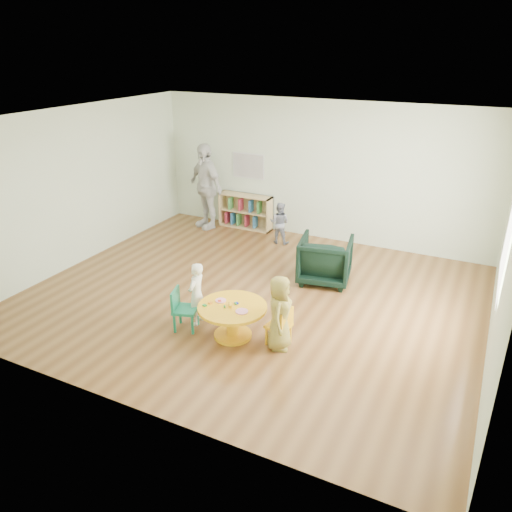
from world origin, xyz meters
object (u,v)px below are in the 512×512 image
at_px(toddler, 280,223).
at_px(adult_caretaker, 206,186).
at_px(bookshelf, 246,211).
at_px(kid_chair_left, 182,308).
at_px(activity_table, 232,315).
at_px(kid_chair_right, 281,325).
at_px(child_left, 197,294).
at_px(child_right, 280,313).
at_px(armchair, 325,260).

distance_m(toddler, adult_caretaker, 1.91).
bearing_deg(bookshelf, kid_chair_left, -74.42).
distance_m(activity_table, toddler, 3.62).
height_order(activity_table, kid_chair_right, kid_chair_right).
distance_m(kid_chair_right, child_left, 1.33).
bearing_deg(kid_chair_left, child_left, 136.83).
relative_size(child_right, toddler, 1.22).
height_order(bookshelf, child_right, child_right).
xyz_separation_m(activity_table, child_right, (0.69, 0.05, 0.19)).
bearing_deg(kid_chair_right, bookshelf, 42.08).
relative_size(kid_chair_left, child_left, 0.64).
bearing_deg(child_left, activity_table, 79.08).
relative_size(activity_table, toddler, 1.12).
xyz_separation_m(kid_chair_left, armchair, (1.30, 2.37, 0.07)).
height_order(kid_chair_left, child_left, child_left).
relative_size(bookshelf, toddler, 1.40).
xyz_separation_m(activity_table, kid_chair_left, (-0.74, -0.13, -0.00)).
xyz_separation_m(bookshelf, child_left, (1.27, -3.96, 0.11)).
distance_m(activity_table, bookshelf, 4.47).
bearing_deg(armchair, activity_table, 65.55).
relative_size(child_left, adult_caretaker, 0.51).
bearing_deg(activity_table, kid_chair_right, 9.21).
bearing_deg(kid_chair_left, toddler, 164.90).
height_order(activity_table, child_right, child_right).
relative_size(bookshelf, adult_caretaker, 0.65).
bearing_deg(armchair, bookshelf, -46.72).
height_order(activity_table, child_left, child_left).
height_order(armchair, child_right, child_right).
bearing_deg(bookshelf, kid_chair_right, -56.69).
height_order(activity_table, toddler, toddler).
xyz_separation_m(kid_chair_left, child_right, (1.43, 0.18, 0.19)).
distance_m(kid_chair_left, child_left, 0.28).
bearing_deg(kid_chair_left, armchair, 134.43).
bearing_deg(activity_table, bookshelf, 115.18).
height_order(armchair, child_left, child_left).
distance_m(kid_chair_left, child_right, 1.45).
bearing_deg(bookshelf, adult_caretaker, -155.31).
bearing_deg(kid_chair_right, adult_caretaker, 52.04).
bearing_deg(armchair, child_left, 50.62).
height_order(child_left, toddler, child_left).
height_order(kid_chair_right, armchair, armchair).
xyz_separation_m(armchair, toddler, (-1.41, 1.28, 0.03)).
height_order(bookshelf, child_left, child_left).
xyz_separation_m(armchair, child_left, (-1.19, -2.16, 0.08)).
relative_size(child_left, toddler, 1.11).
relative_size(child_right, adult_caretaker, 0.56).
height_order(kid_chair_left, adult_caretaker, adult_caretaker).
xyz_separation_m(kid_chair_right, child_left, (-1.32, -0.02, 0.18)).
height_order(kid_chair_right, child_right, child_right).
bearing_deg(toddler, adult_caretaker, -10.05).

